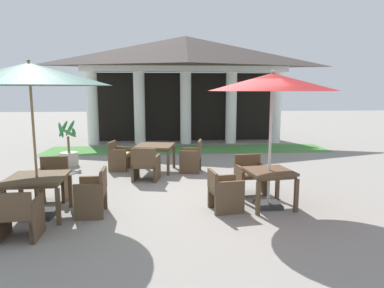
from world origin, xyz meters
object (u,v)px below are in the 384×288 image
at_px(patio_umbrella_mid_left, 30,75).
at_px(patio_chair_mid_left_north, 53,180).
at_px(patio_chair_mid_right_west, 224,191).
at_px(patio_chair_mid_left_east, 93,193).
at_px(patio_chair_near_foreground_west, 119,156).
at_px(patio_chair_mid_left_south, 18,215).
at_px(patio_table_mid_right, 269,175).
at_px(potted_palm_left_edge, 69,154).
at_px(patio_table_near_foreground, 155,148).
at_px(patio_table_mid_left, 37,181).
at_px(patio_chair_near_foreground_south, 146,165).
at_px(patio_chair_near_foreground_east, 192,157).
at_px(patio_chair_mid_right_north, 251,175).
at_px(patio_umbrella_mid_right, 272,83).

height_order(patio_umbrella_mid_left, patio_chair_mid_left_north, patio_umbrella_mid_left).
bearing_deg(patio_chair_mid_right_west, patio_chair_mid_left_east, -97.93).
xyz_separation_m(patio_chair_near_foreground_west, patio_chair_mid_left_east, (0.02, -3.62, 0.00)).
xyz_separation_m(patio_chair_mid_left_east, patio_chair_mid_left_south, (-0.92, -1.02, -0.01)).
xyz_separation_m(patio_chair_mid_left_north, patio_table_mid_right, (4.39, -0.74, 0.22)).
relative_size(patio_chair_mid_left_north, potted_palm_left_edge, 0.64).
bearing_deg(patio_table_near_foreground, patio_table_mid_left, -119.82).
distance_m(patio_chair_mid_left_east, potted_palm_left_edge, 4.58).
distance_m(patio_chair_near_foreground_west, patio_chair_mid_left_north, 2.88).
distance_m(patio_chair_near_foreground_south, patio_chair_mid_left_south, 3.82).
height_order(patio_chair_near_foreground_east, patio_table_mid_right, patio_chair_near_foreground_east).
height_order(patio_chair_mid_left_east, potted_palm_left_edge, potted_palm_left_edge).
bearing_deg(patio_chair_near_foreground_south, patio_chair_mid_right_west, -44.19).
distance_m(patio_table_near_foreground, patio_chair_mid_right_north, 3.22).
distance_m(patio_chair_near_foreground_south, patio_chair_mid_left_east, 2.51).
distance_m(patio_chair_mid_left_east, patio_chair_mid_right_west, 2.46).
height_order(patio_table_mid_left, patio_umbrella_mid_right, patio_umbrella_mid_right).
relative_size(patio_table_mid_left, patio_table_mid_right, 1.08).
distance_m(patio_umbrella_mid_right, patio_chair_mid_right_north, 2.21).
height_order(patio_table_near_foreground, patio_chair_near_foreground_south, patio_chair_near_foreground_south).
bearing_deg(patio_chair_mid_left_south, potted_palm_left_edge, 94.59).
distance_m(patio_chair_near_foreground_south, patio_chair_mid_right_west, 2.85).
height_order(patio_chair_mid_left_north, patio_chair_mid_left_south, patio_chair_mid_left_north).
distance_m(patio_chair_near_foreground_west, patio_chair_near_foreground_east, 2.12).
distance_m(patio_table_near_foreground, patio_chair_mid_left_east, 3.58).
relative_size(patio_chair_mid_right_west, patio_chair_mid_right_north, 0.93).
distance_m(patio_chair_mid_left_north, patio_chair_mid_right_north, 4.25).
bearing_deg(potted_palm_left_edge, patio_chair_near_foreground_south, -37.96).
xyz_separation_m(patio_table_near_foreground, patio_chair_mid_right_west, (1.44, -3.38, -0.28)).
bearing_deg(patio_chair_near_foreground_east, potted_palm_left_edge, 84.64).
bearing_deg(patio_table_mid_left, patio_table_near_foreground, 60.18).
height_order(patio_table_mid_left, patio_chair_mid_right_north, patio_chair_mid_right_north).
relative_size(patio_chair_near_foreground_east, patio_table_mid_left, 0.87).
distance_m(patio_chair_near_foreground_west, patio_chair_mid_right_north, 4.11).
xyz_separation_m(patio_chair_near_foreground_south, patio_table_mid_right, (2.55, -2.19, 0.24)).
bearing_deg(patio_chair_mid_left_north, patio_table_mid_right, 167.45).
height_order(patio_chair_near_foreground_west, patio_chair_near_foreground_east, patio_chair_near_foreground_east).
height_order(patio_umbrella_mid_left, patio_umbrella_mid_right, patio_umbrella_mid_left).
bearing_deg(patio_chair_mid_right_north, patio_chair_mid_right_west, 45.11).
xyz_separation_m(patio_chair_near_foreground_west, patio_chair_mid_left_north, (-1.00, -2.69, 0.02)).
distance_m(patio_chair_near_foreground_south, patio_umbrella_mid_left, 3.70).
bearing_deg(patio_umbrella_mid_right, patio_chair_mid_right_west, -171.13).
relative_size(patio_chair_mid_left_north, patio_table_mid_right, 0.93).
bearing_deg(patio_umbrella_mid_right, patio_chair_mid_left_north, 170.45).
bearing_deg(patio_chair_near_foreground_west, patio_chair_mid_left_north, -9.73).
xyz_separation_m(patio_table_near_foreground, patio_table_mid_right, (2.35, -3.24, -0.02)).
height_order(patio_umbrella_mid_left, potted_palm_left_edge, patio_umbrella_mid_left).
bearing_deg(patio_chair_mid_right_north, patio_chair_mid_left_north, -6.55).
bearing_deg(patio_chair_near_foreground_east, patio_table_mid_left, 147.88).
bearing_deg(patio_chair_near_foreground_east, patio_chair_mid_left_north, 137.42).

